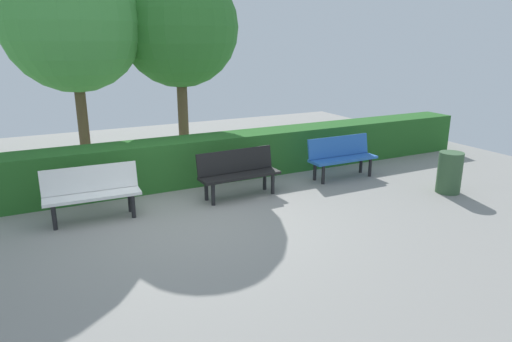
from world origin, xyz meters
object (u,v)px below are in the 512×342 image
bench_blue (341,155)px  tree_near (179,28)px  trash_bin (450,173)px  tree_mid (72,23)px  bench_black (238,171)px  bench_white (92,191)px

bench_blue → tree_near: 4.49m
bench_blue → trash_bin: size_ratio=1.92×
tree_near → tree_mid: 2.18m
bench_blue → tree_near: (2.55, -2.65, 2.57)m
bench_blue → tree_mid: tree_mid is taller
bench_blue → trash_bin: (-1.22, 1.73, -0.09)m
tree_mid → trash_bin: size_ratio=5.77×
bench_black → trash_bin: size_ratio=1.97×
bench_black → trash_bin: bench_black is taller
bench_white → bench_blue: bearing=-177.4°
bench_white → tree_near: tree_near is taller
bench_blue → trash_bin: bearing=125.5°
bench_blue → trash_bin: 2.12m
bench_white → tree_near: 4.46m
bench_black → tree_mid: tree_mid is taller
bench_black → tree_near: size_ratio=0.35×
bench_white → trash_bin: bench_white is taller
bench_blue → bench_white: same height
bench_white → tree_mid: tree_mid is taller
bench_blue → bench_white: size_ratio=1.00×
tree_near → bench_blue: bearing=133.9°
bench_black → tree_mid: 4.50m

